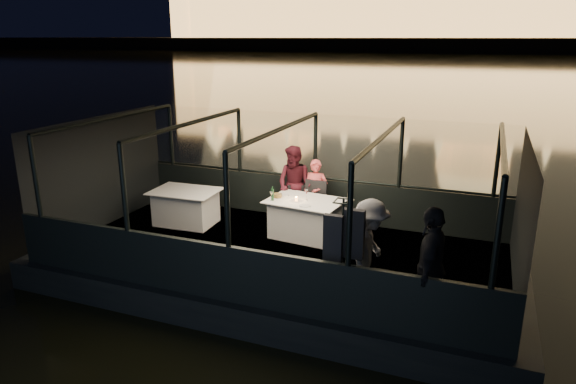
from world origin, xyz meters
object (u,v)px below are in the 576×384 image
at_px(dining_table_central, 305,219).
at_px(chair_port_right, 313,209).
at_px(passenger_dark, 430,267).
at_px(chair_port_left, 294,204).
at_px(passenger_stripe, 369,248).
at_px(coat_stand, 342,253).
at_px(person_woman_coral, 316,191).
at_px(person_man_maroon, 295,189).
at_px(wine_bottle, 272,193).
at_px(dining_table_aft, 186,206).

bearing_deg(dining_table_central, chair_port_right, 89.69).
distance_m(dining_table_central, passenger_dark, 3.63).
relative_size(chair_port_left, passenger_stripe, 0.51).
height_order(coat_stand, passenger_dark, coat_stand).
bearing_deg(passenger_stripe, person_woman_coral, 33.81).
bearing_deg(person_man_maroon, chair_port_right, -18.11).
height_order(dining_table_central, person_woman_coral, person_woman_coral).
bearing_deg(chair_port_left, wine_bottle, -120.20).
bearing_deg(chair_port_left, passenger_dark, -64.17).
relative_size(coat_stand, person_man_maroon, 1.04).
bearing_deg(dining_table_aft, person_woman_coral, 19.99).
relative_size(dining_table_aft, coat_stand, 0.80).
bearing_deg(passenger_stripe, dining_table_aft, 68.43).
bearing_deg(chair_port_left, coat_stand, -78.70).
distance_m(person_man_maroon, wine_bottle, 0.98).
distance_m(dining_table_central, chair_port_left, 0.74).
xyz_separation_m(dining_table_central, dining_table_aft, (-2.62, -0.20, 0.00)).
height_order(dining_table_aft, chair_port_left, chair_port_left).
height_order(dining_table_aft, chair_port_right, chair_port_right).
xyz_separation_m(coat_stand, person_man_maroon, (-1.94, 3.25, -0.15)).
xyz_separation_m(chair_port_left, coat_stand, (1.90, -3.11, 0.45)).
distance_m(passenger_stripe, wine_bottle, 2.97).
height_order(chair_port_left, person_man_maroon, person_man_maroon).
bearing_deg(person_woman_coral, passenger_dark, -55.61).
xyz_separation_m(dining_table_aft, chair_port_right, (2.62, 0.65, 0.06)).
height_order(chair_port_right, person_woman_coral, person_woman_coral).
relative_size(chair_port_right, wine_bottle, 3.50).
bearing_deg(chair_port_right, passenger_dark, -43.77).
relative_size(dining_table_central, person_man_maroon, 0.87).
bearing_deg(chair_port_right, coat_stand, -60.61).
bearing_deg(person_woman_coral, chair_port_right, -88.97).
distance_m(coat_stand, person_man_maroon, 3.79).
relative_size(dining_table_aft, chair_port_left, 1.70).
relative_size(dining_table_aft, person_woman_coral, 0.98).
bearing_deg(dining_table_aft, dining_table_central, 4.33).
xyz_separation_m(chair_port_left, passenger_stripe, (2.19, -2.65, 0.40)).
relative_size(passenger_dark, wine_bottle, 6.10).
bearing_deg(coat_stand, dining_table_aft, 150.11).
bearing_deg(passenger_stripe, person_man_maroon, 40.26).
bearing_deg(passenger_dark, chair_port_left, -129.82).
distance_m(dining_table_aft, coat_stand, 4.71).
distance_m(dining_table_aft, person_man_maroon, 2.34).
bearing_deg(coat_stand, wine_bottle, 131.64).
relative_size(coat_stand, passenger_dark, 1.00).
xyz_separation_m(chair_port_left, wine_bottle, (-0.14, -0.81, 0.47)).
xyz_separation_m(chair_port_right, coat_stand, (1.44, -2.98, 0.45)).
bearing_deg(coat_stand, chair_port_right, 115.78).
xyz_separation_m(coat_stand, person_woman_coral, (-1.48, 3.28, -0.15)).
bearing_deg(chair_port_left, chair_port_right, -35.46).
relative_size(chair_port_right, person_woman_coral, 0.70).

